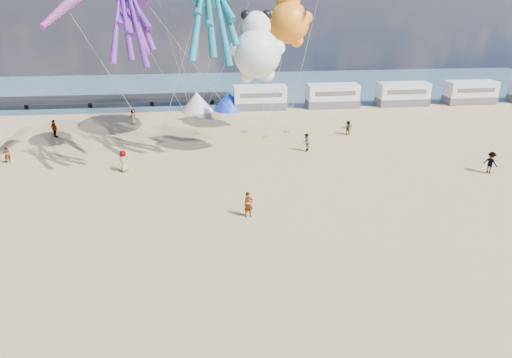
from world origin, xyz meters
name	(u,v)px	position (x,y,z in m)	size (l,w,h in m)	color
ground	(239,311)	(0.00, 0.00, 0.00)	(120.00, 120.00, 0.00)	tan
water	(210,88)	(0.00, 55.00, 0.02)	(120.00, 120.00, 0.00)	#3C5F72
motorhome_0	(260,97)	(6.00, 40.00, 1.50)	(6.60, 2.50, 3.00)	silver
motorhome_1	(333,96)	(15.50, 40.00, 1.50)	(6.60, 2.50, 3.00)	silver
motorhome_2	(403,94)	(25.00, 40.00, 1.50)	(6.60, 2.50, 3.00)	silver
motorhome_3	(470,92)	(34.50, 40.00, 1.50)	(6.60, 2.50, 3.00)	silver
tent_white	(197,101)	(-2.00, 40.00, 1.20)	(4.00, 4.00, 2.40)	white
tent_blue	(229,101)	(2.00, 40.00, 1.20)	(4.00, 4.00, 2.40)	#1933CC
standing_person	(248,205)	(1.43, 9.64, 0.87)	(0.64, 0.42, 1.74)	tan
beachgoer_0	(124,161)	(-7.94, 19.11, 0.92)	(0.67, 0.44, 1.83)	#7F6659
beachgoer_1	(306,143)	(8.14, 22.57, 0.85)	(0.83, 0.54, 1.71)	#7F6659
beachgoer_2	(491,162)	(21.93, 15.28, 0.91)	(0.89, 0.69, 1.82)	#7F6659
beachgoer_3	(55,129)	(-16.45, 29.98, 0.93)	(1.20, 0.69, 1.85)	#7F6659
beachgoer_4	(348,128)	(13.71, 27.45, 0.75)	(0.88, 0.37, 1.51)	#7F6659
beachgoer_5	(7,155)	(-18.35, 22.43, 0.74)	(1.37, 0.44, 1.48)	#7F6659
beachgoer_6	(133,117)	(-9.13, 34.28, 0.87)	(0.64, 0.42, 1.75)	#7F6659
sandbag_a	(158,149)	(-5.66, 24.42, 0.11)	(0.50, 0.35, 0.22)	gray
sandbag_b	(245,131)	(3.10, 29.58, 0.11)	(0.50, 0.35, 0.22)	gray
sandbag_c	(266,137)	(5.08, 27.28, 0.11)	(0.50, 0.35, 0.22)	gray
sandbag_d	(287,131)	(7.52, 29.01, 0.11)	(0.50, 0.35, 0.22)	gray
sandbag_e	(197,133)	(-2.02, 29.37, 0.11)	(0.50, 0.35, 0.22)	gray
kite_panda	(257,54)	(3.45, 21.69, 9.06)	(4.87, 4.58, 6.88)	white
kite_teddy_orange	(289,23)	(7.30, 28.33, 11.16)	(4.77, 4.49, 6.73)	orange
windsock_left	(66,7)	(-10.75, 19.13, 12.84)	(1.10, 7.04, 7.04)	red
windsock_right	(139,33)	(-6.07, 21.83, 10.78)	(0.90, 5.61, 5.61)	red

